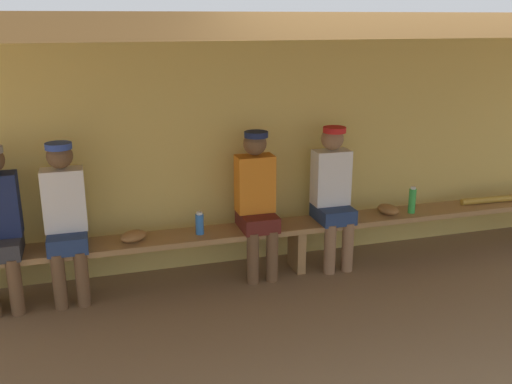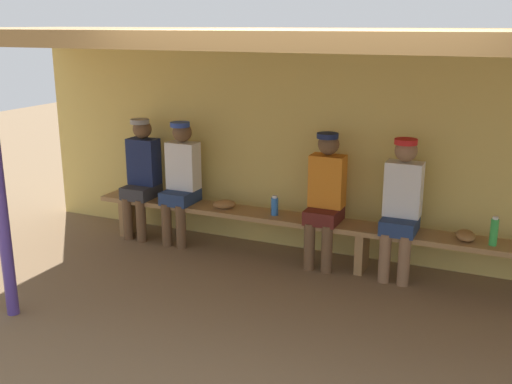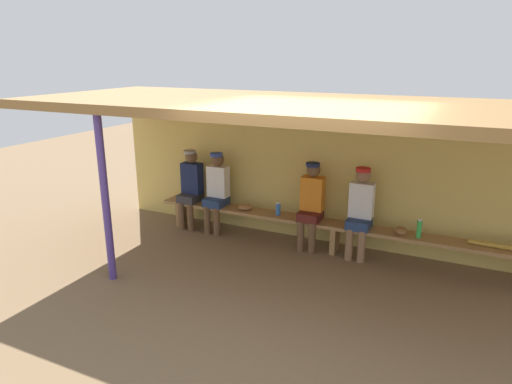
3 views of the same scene
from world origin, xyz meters
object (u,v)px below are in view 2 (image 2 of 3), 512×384
water_bottle_green (494,232)px  baseball_glove_tan (466,235)px  player_with_sunglasses (325,193)px  baseball_glove_worn (224,204)px  player_near_post (181,177)px  player_shirtless_tan (402,202)px  player_middle (141,172)px  bench (363,233)px  water_bottle_clear (275,206)px

water_bottle_green → baseball_glove_tan: water_bottle_green is taller
player_with_sunglasses → baseball_glove_worn: player_with_sunglasses is taller
water_bottle_green → player_near_post: bearing=179.2°
player_shirtless_tan → water_bottle_green: bearing=-3.1°
player_middle → baseball_glove_tan: player_middle is taller
bench → player_middle: (-2.55, 0.00, 0.36)m
water_bottle_clear → baseball_glove_tan: water_bottle_clear is taller
water_bottle_green → water_bottle_clear: (-2.11, 0.03, -0.03)m
baseball_glove_worn → player_with_sunglasses: bearing=149.5°
water_bottle_clear → bench: bearing=0.8°
baseball_glove_tan → player_shirtless_tan: bearing=73.4°
baseball_glove_tan → baseball_glove_worn: bearing=74.4°
player_middle → player_shirtless_tan: bearing=0.0°
player_near_post → baseball_glove_worn: player_near_post is taller
player_with_sunglasses → baseball_glove_tan: (1.34, -0.01, -0.24)m
water_bottle_green → water_bottle_clear: size_ratio=1.29×
water_bottle_clear → baseball_glove_worn: (-0.58, -0.00, -0.05)m
bench → player_near_post: 2.07m
player_with_sunglasses → water_bottle_green: player_with_sunglasses is taller
player_shirtless_tan → player_near_post: bearing=180.0°
water_bottle_green → baseball_glove_worn: bearing=179.4°
bench → player_near_post: (-2.04, 0.00, 0.36)m
water_bottle_clear → water_bottle_green: bearing=-0.8°
water_bottle_green → baseball_glove_tan: bearing=171.0°
water_bottle_green → bench: bearing=178.0°
player_middle → baseball_glove_tan: size_ratio=5.60×
water_bottle_green → baseball_glove_worn: size_ratio=1.11×
player_near_post → player_middle: size_ratio=1.00×
baseball_glove_tan → bench: bearing=73.9°
player_with_sunglasses → player_middle: size_ratio=1.00×
bench → water_bottle_clear: size_ratio=29.01×
player_middle → player_near_post: bearing=0.0°
baseball_glove_tan → baseball_glove_worn: (-2.45, -0.01, 0.00)m
player_with_sunglasses → water_bottle_clear: 0.56m
player_near_post → baseball_glove_worn: size_ratio=5.60×
water_bottle_clear → baseball_glove_tan: (1.87, 0.01, -0.05)m
player_middle → bench: bearing=-0.1°
player_with_sunglasses → baseball_glove_worn: bearing=-179.1°
baseball_glove_tan → baseball_glove_worn: same height
player_middle → water_bottle_green: 3.73m
water_bottle_clear → player_with_sunglasses: bearing=1.8°
player_near_post → baseball_glove_tan: size_ratio=5.60×
player_shirtless_tan → water_bottle_clear: player_shirtless_tan is taller
bench → player_middle: 2.58m
player_shirtless_tan → water_bottle_green: size_ratio=5.04×
baseball_glove_tan → baseball_glove_worn: size_ratio=1.00×
player_with_sunglasses → baseball_glove_tan: size_ratio=5.60×
baseball_glove_tan → player_middle: bearing=74.1°
player_shirtless_tan → baseball_glove_tan: size_ratio=5.60×
player_near_post → water_bottle_green: 3.22m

